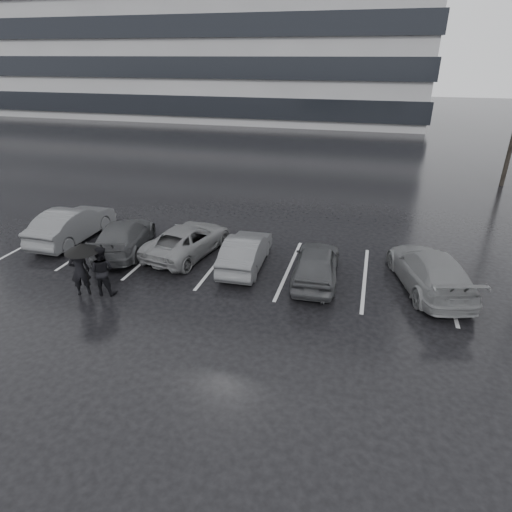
{
  "coord_description": "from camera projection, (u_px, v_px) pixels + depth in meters",
  "views": [
    {
      "loc": [
        3.2,
        -11.71,
        7.35
      ],
      "look_at": [
        -0.28,
        1.0,
        1.1
      ],
      "focal_mm": 30.0,
      "sensor_mm": 36.0,
      "label": 1
    }
  ],
  "objects": [
    {
      "name": "car_west_b",
      "position": [
        188.0,
        240.0,
        17.14
      ],
      "size": [
        2.74,
        4.61,
        1.2
      ],
      "primitive_type": "imported",
      "rotation": [
        0.0,
        0.0,
        2.96
      ],
      "color": "#4B4B4E",
      "rests_on": "ground"
    },
    {
      "name": "car_east",
      "position": [
        430.0,
        270.0,
        14.55
      ],
      "size": [
        3.08,
        4.99,
        1.35
      ],
      "primitive_type": "imported",
      "rotation": [
        0.0,
        0.0,
        3.42
      ],
      "color": "#4B4B4E",
      "rests_on": "ground"
    },
    {
      "name": "car_west_c",
      "position": [
        124.0,
        236.0,
        17.39
      ],
      "size": [
        2.78,
        4.63,
        1.26
      ],
      "primitive_type": "imported",
      "rotation": [
        0.0,
        0.0,
        3.39
      ],
      "color": "black",
      "rests_on": "ground"
    },
    {
      "name": "car_west_a",
      "position": [
        246.0,
        251.0,
        16.07
      ],
      "size": [
        1.49,
        3.84,
        1.25
      ],
      "primitive_type": "imported",
      "rotation": [
        0.0,
        0.0,
        3.19
      ],
      "color": "#333336",
      "rests_on": "ground"
    },
    {
      "name": "umbrella",
      "position": [
        82.0,
        248.0,
        13.68
      ],
      "size": [
        1.12,
        1.12,
        1.9
      ],
      "color": "black",
      "rests_on": "ground"
    },
    {
      "name": "ground",
      "position": [
        256.0,
        299.0,
        14.12
      ],
      "size": [
        160.0,
        160.0,
        0.0
      ],
      "primitive_type": "plane",
      "color": "black",
      "rests_on": "ground"
    },
    {
      "name": "car_west_d",
      "position": [
        72.0,
        224.0,
        18.37
      ],
      "size": [
        1.54,
        4.39,
        1.44
      ],
      "primitive_type": "imported",
      "rotation": [
        0.0,
        0.0,
        3.15
      ],
      "color": "#333336",
      "rests_on": "ground"
    },
    {
      "name": "pedestrian_right",
      "position": [
        102.0,
        271.0,
        14.13
      ],
      "size": [
        0.9,
        0.74,
        1.71
      ],
      "primitive_type": "imported",
      "rotation": [
        0.0,
        0.0,
        3.26
      ],
      "color": "black",
      "rests_on": "ground"
    },
    {
      "name": "pedestrian_left",
      "position": [
        80.0,
        271.0,
        14.09
      ],
      "size": [
        0.76,
        0.68,
        1.75
      ],
      "primitive_type": "imported",
      "rotation": [
        0.0,
        0.0,
        3.67
      ],
      "color": "black",
      "rests_on": "ground"
    },
    {
      "name": "stall_stripes",
      "position": [
        253.0,
        264.0,
        16.48
      ],
      "size": [
        19.72,
        5.0,
        0.0
      ],
      "color": "#B2B3B5",
      "rests_on": "ground"
    },
    {
      "name": "car_main",
      "position": [
        316.0,
        263.0,
        15.07
      ],
      "size": [
        1.75,
        3.91,
        1.3
      ],
      "primitive_type": "imported",
      "rotation": [
        0.0,
        0.0,
        3.2
      ],
      "color": "black",
      "rests_on": "ground"
    }
  ]
}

